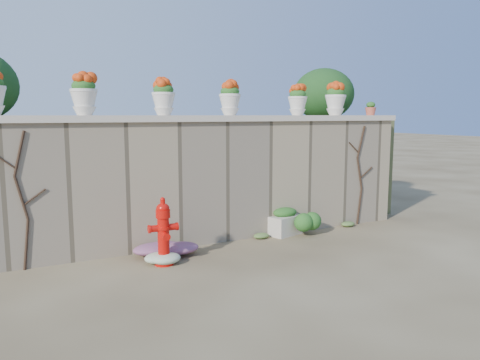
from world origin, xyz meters
TOP-DOWN VIEW (x-y plane):
  - ground at (0.00, 0.00)m, footprint 80.00×80.00m
  - stone_wall at (0.00, 1.80)m, footprint 8.00×0.40m
  - wall_cap at (0.00, 1.80)m, footprint 8.10×0.52m
  - raised_fill at (0.00, 5.00)m, footprint 9.00×6.00m
  - back_shrub_right at (3.40, 3.00)m, footprint 1.30×1.30m
  - vine_left at (-2.67, 1.58)m, footprint 0.60×0.04m
  - vine_right at (3.23, 1.58)m, footprint 0.60×0.04m
  - fire_hydrant at (-0.93, 0.92)m, footprint 0.41×0.29m
  - planter_box at (1.51, 1.55)m, footprint 0.66×0.50m
  - green_shrub at (1.81, 1.33)m, footprint 0.60×0.54m
  - magenta_clump at (-0.75, 1.28)m, footprint 1.02×0.68m
  - white_flowers at (-0.96, 0.93)m, footprint 0.56×0.45m
  - urn_pot_1 at (-1.78, 1.80)m, footprint 0.38×0.38m
  - urn_pot_2 at (-0.59, 1.80)m, footprint 0.36×0.36m
  - urn_pot_3 at (0.55, 1.80)m, footprint 0.36×0.36m
  - urn_pot_4 at (1.90, 1.80)m, footprint 0.34×0.34m
  - urn_pot_5 at (2.76, 1.80)m, footprint 0.39×0.39m
  - terracotta_pot at (3.64, 1.80)m, footprint 0.21×0.21m

SIDE VIEW (x-z plane):
  - ground at x=0.00m, z-range 0.00..0.00m
  - white_flowers at x=-0.96m, z-range 0.00..0.20m
  - magenta_clump at x=-0.75m, z-range 0.00..0.27m
  - planter_box at x=1.51m, z-range -0.02..0.47m
  - green_shrub at x=1.81m, z-range 0.00..0.57m
  - fire_hydrant at x=-0.93m, z-range 0.00..0.96m
  - vine_left at x=-2.67m, z-range 0.04..1.94m
  - vine_right at x=3.23m, z-range 0.04..1.94m
  - stone_wall at x=0.00m, z-range 0.00..2.00m
  - raised_fill at x=0.00m, z-range 0.00..2.00m
  - wall_cap at x=0.00m, z-range 2.00..2.10m
  - terracotta_pot at x=3.64m, z-range 2.09..2.35m
  - urn_pot_4 at x=1.90m, z-range 2.10..2.64m
  - urn_pot_2 at x=-0.59m, z-range 2.10..2.66m
  - urn_pot_3 at x=0.55m, z-range 2.10..2.66m
  - urn_pot_1 at x=-1.78m, z-range 2.10..2.70m
  - urn_pot_5 at x=2.76m, z-range 2.10..2.71m
  - back_shrub_right at x=3.40m, z-range 2.00..3.10m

